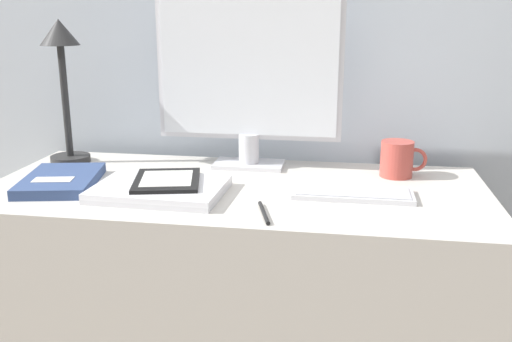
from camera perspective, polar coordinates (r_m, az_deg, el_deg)
desk at (r=1.57m, az=-1.92°, el=-13.87°), size 1.25×0.56×0.70m
monitor at (r=1.57m, az=-0.67°, el=10.01°), size 0.51×0.11×0.51m
keyboard at (r=1.37m, az=9.64°, el=-2.21°), size 0.28×0.11×0.01m
laptop at (r=1.38m, az=-9.57°, el=-1.82°), size 0.31×0.23×0.03m
ereader at (r=1.39m, az=-8.90°, el=-0.91°), size 0.19×0.22×0.01m
desk_lamp at (r=1.70m, az=-18.80°, el=9.81°), size 0.11×0.11×0.40m
notebook at (r=1.52m, az=-18.92°, el=-0.89°), size 0.22×0.28×0.03m
coffee_mug at (r=1.55m, az=13.99°, el=1.18°), size 0.12×0.09×0.10m
pen at (r=1.23m, az=0.79°, el=-4.20°), size 0.05×0.13×0.01m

